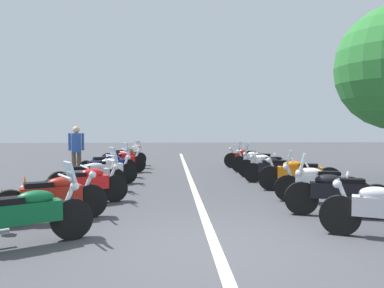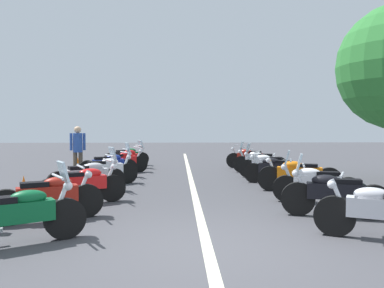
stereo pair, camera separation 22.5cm
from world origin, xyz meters
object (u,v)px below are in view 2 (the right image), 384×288
(motorcycle_left_row_2, at_px, (83,184))
(motorcycle_right_row_4, at_px, (276,169))
(motorcycle_left_row_6, at_px, (122,161))
(motorcycle_right_row_6, at_px, (259,161))
(traffic_cone_2, at_px, (24,189))
(motorcycle_left_row_3, at_px, (88,176))
(bystander_1, at_px, (78,147))
(motorcycle_left_row_4, at_px, (105,170))
(motorcycle_left_row_8, at_px, (127,156))
(motorcycle_right_row_5, at_px, (267,165))
(motorcycle_right_row_3, at_px, (299,175))
(motorcycle_left_row_1, at_px, (49,196))
(traffic_cone_1, at_px, (78,165))
(motorcycle_left_row_5, at_px, (109,165))
(motorcycle_right_row_1, at_px, (334,193))
(motorcycle_right_row_7, at_px, (250,158))
(motorcycle_right_row_2, at_px, (316,183))
(motorcycle_left_row_7, at_px, (126,158))
(motorcycle_left_row_0, at_px, (17,214))
(motorcycle_right_row_0, at_px, (383,211))

(motorcycle_left_row_2, bearing_deg, motorcycle_right_row_4, 2.40)
(motorcycle_left_row_6, xyz_separation_m, motorcycle_right_row_6, (-0.11, -5.20, 0.01))
(traffic_cone_2, bearing_deg, motorcycle_left_row_3, -50.49)
(bystander_1, bearing_deg, motorcycle_left_row_4, -163.72)
(motorcycle_left_row_8, bearing_deg, motorcycle_right_row_6, -50.20)
(motorcycle_left_row_3, xyz_separation_m, motorcycle_right_row_5, (2.90, -5.38, -0.00))
(motorcycle_left_row_6, xyz_separation_m, motorcycle_right_row_3, (-4.42, -5.36, 0.01))
(motorcycle_left_row_1, relative_size, bystander_1, 1.07)
(motorcycle_right_row_4, relative_size, traffic_cone_1, 3.10)
(motorcycle_left_row_4, xyz_separation_m, motorcycle_right_row_5, (1.40, -5.25, 0.01))
(motorcycle_left_row_3, distance_m, motorcycle_left_row_5, 3.07)
(motorcycle_left_row_3, height_order, motorcycle_left_row_6, motorcycle_left_row_3)
(motorcycle_right_row_1, relative_size, motorcycle_right_row_7, 1.02)
(motorcycle_left_row_5, bearing_deg, motorcycle_left_row_1, -112.46)
(motorcycle_left_row_4, xyz_separation_m, motorcycle_left_row_8, (5.80, 0.11, -0.01))
(motorcycle_left_row_1, xyz_separation_m, motorcycle_right_row_2, (1.50, -5.51, 0.00))
(motorcycle_left_row_8, relative_size, motorcycle_right_row_5, 1.01)
(motorcycle_left_row_1, relative_size, motorcycle_left_row_7, 1.05)
(motorcycle_left_row_0, distance_m, motorcycle_left_row_1, 1.49)
(motorcycle_left_row_8, bearing_deg, motorcycle_left_row_7, -105.41)
(motorcycle_left_row_5, height_order, motorcycle_right_row_1, motorcycle_right_row_1)
(motorcycle_right_row_4, bearing_deg, motorcycle_right_row_7, -65.88)
(motorcycle_left_row_1, bearing_deg, motorcycle_left_row_4, 62.85)
(motorcycle_left_row_5, relative_size, motorcycle_right_row_1, 0.97)
(motorcycle_left_row_7, distance_m, motorcycle_right_row_0, 11.65)
(traffic_cone_2, bearing_deg, motorcycle_right_row_0, -116.70)
(motorcycle_left_row_5, xyz_separation_m, motorcycle_right_row_7, (2.95, -5.37, -0.01))
(motorcycle_left_row_8, height_order, motorcycle_right_row_0, motorcycle_right_row_0)
(traffic_cone_2, bearing_deg, motorcycle_right_row_3, -80.81)
(motorcycle_right_row_4, distance_m, motorcycle_right_row_5, 1.36)
(motorcycle_left_row_2, relative_size, motorcycle_left_row_5, 0.96)
(motorcycle_right_row_2, height_order, bystander_1, bystander_1)
(motorcycle_left_row_6, bearing_deg, motorcycle_left_row_0, -120.55)
(motorcycle_left_row_4, distance_m, motorcycle_right_row_5, 5.43)
(motorcycle_left_row_0, xyz_separation_m, motorcycle_left_row_7, (10.43, -0.15, -0.00))
(motorcycle_right_row_6, bearing_deg, motorcycle_right_row_0, 108.62)
(motorcycle_left_row_2, bearing_deg, motorcycle_left_row_6, 62.51)
(traffic_cone_2, bearing_deg, motorcycle_right_row_4, -68.69)
(motorcycle_left_row_8, xyz_separation_m, motorcycle_right_row_7, (-1.28, -5.33, 0.01))
(motorcycle_right_row_6, bearing_deg, motorcycle_right_row_4, 106.85)
(motorcycle_right_row_5, height_order, motorcycle_right_row_6, motorcycle_right_row_6)
(motorcycle_left_row_0, height_order, motorcycle_left_row_1, motorcycle_left_row_0)
(motorcycle_left_row_1, distance_m, motorcycle_left_row_6, 7.45)
(motorcycle_right_row_5, bearing_deg, motorcycle_right_row_1, 110.59)
(traffic_cone_1, distance_m, bystander_1, 1.54)
(motorcycle_right_row_3, xyz_separation_m, motorcycle_right_row_6, (4.32, 0.16, -0.00))
(motorcycle_left_row_7, height_order, motorcycle_left_row_8, motorcycle_left_row_7)
(motorcycle_left_row_5, xyz_separation_m, motorcycle_right_row_1, (-5.91, -5.34, 0.00))
(motorcycle_left_row_2, relative_size, motorcycle_left_row_6, 0.97)
(motorcycle_right_row_3, bearing_deg, motorcycle_left_row_0, 54.81)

